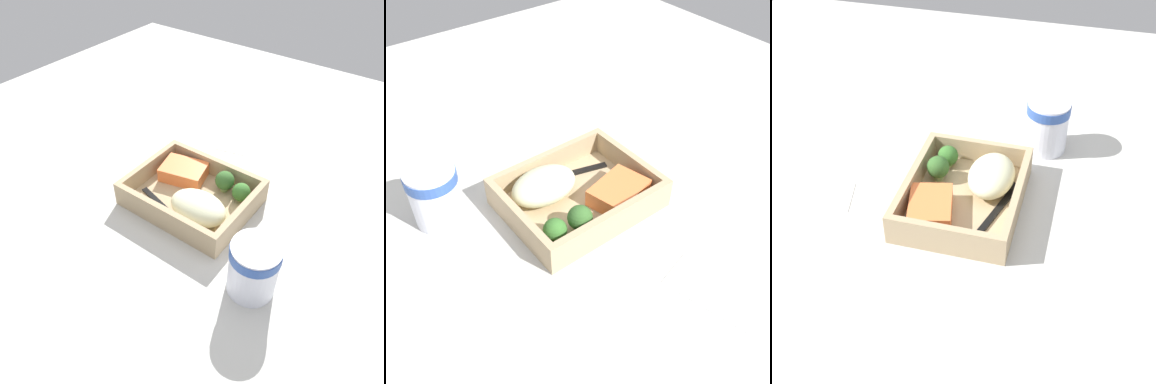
# 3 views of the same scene
# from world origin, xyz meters

# --- Properties ---
(ground_plane) EXTENTS (1.60, 1.60, 0.02)m
(ground_plane) POSITION_xyz_m (0.00, 0.00, -0.01)
(ground_plane) COLOR #BBBBB4
(takeout_tray) EXTENTS (0.24, 0.19, 0.01)m
(takeout_tray) POSITION_xyz_m (0.00, 0.00, 0.01)
(takeout_tray) COLOR tan
(takeout_tray) RESTS_ON ground_plane
(tray_rim) EXTENTS (0.24, 0.19, 0.04)m
(tray_rim) POSITION_xyz_m (0.00, 0.00, 0.03)
(tray_rim) COLOR tan
(tray_rim) RESTS_ON takeout_tray
(salmon_fillet) EXTENTS (0.11, 0.09, 0.03)m
(salmon_fillet) POSITION_xyz_m (-0.05, 0.04, 0.03)
(salmon_fillet) COLOR orange
(salmon_fillet) RESTS_ON takeout_tray
(mashed_potatoes) EXTENTS (0.11, 0.08, 0.05)m
(mashed_potatoes) POSITION_xyz_m (0.04, -0.04, 0.04)
(mashed_potatoes) COLOR beige
(mashed_potatoes) RESTS_ON takeout_tray
(broccoli_floret_1) EXTENTS (0.04, 0.04, 0.04)m
(broccoli_floret_1) POSITION_xyz_m (0.08, 0.05, 0.03)
(broccoli_floret_1) COLOR #819F53
(broccoli_floret_1) RESTS_ON takeout_tray
(broccoli_floret_2) EXTENTS (0.04, 0.04, 0.05)m
(broccoli_floret_2) POSITION_xyz_m (0.04, 0.06, 0.04)
(broccoli_floret_2) COLOR #80A45E
(broccoli_floret_2) RESTS_ON takeout_tray
(fork) EXTENTS (0.16, 0.06, 0.00)m
(fork) POSITION_xyz_m (-0.01, -0.06, 0.01)
(fork) COLOR black
(fork) RESTS_ON takeout_tray
(paper_cup) EXTENTS (0.08, 0.08, 0.10)m
(paper_cup) POSITION_xyz_m (0.20, -0.11, 0.06)
(paper_cup) COLOR white
(paper_cup) RESTS_ON ground_plane
(receipt_slip) EXTENTS (0.11, 0.15, 0.00)m
(receipt_slip) POSITION_xyz_m (-0.05, 0.26, 0.00)
(receipt_slip) COLOR white
(receipt_slip) RESTS_ON ground_plane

